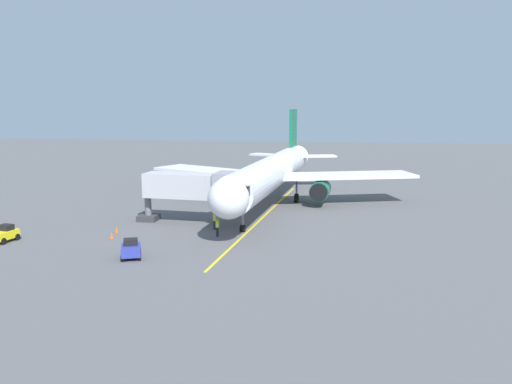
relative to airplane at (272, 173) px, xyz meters
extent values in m
plane|color=#565659|center=(1.40, -1.89, -4.00)|extent=(220.00, 220.00, 0.00)
cube|color=yellow|center=(0.02, 6.28, -4.00)|extent=(3.26, 39.90, 0.01)
cylinder|color=white|center=(0.02, 0.28, 0.10)|extent=(6.35, 34.19, 3.80)
ellipsoid|color=white|center=(1.39, 18.43, 0.10)|extent=(3.90, 4.26, 3.61)
cone|color=white|center=(-1.37, -18.17, 0.10)|extent=(3.64, 3.25, 3.42)
cube|color=black|center=(1.29, 17.03, 0.65)|extent=(3.34, 1.84, 0.90)
cube|color=white|center=(-8.76, -2.79, -0.50)|extent=(17.82, 10.13, 0.36)
cylinder|color=#146B47|center=(-5.84, -0.28, -2.00)|extent=(2.55, 3.56, 2.30)
cylinder|color=black|center=(-5.71, 1.47, -2.00)|extent=(2.11, 0.36, 2.10)
cube|color=white|center=(8.24, -4.07, -0.50)|extent=(17.59, 12.22, 0.36)
cylinder|color=#146B47|center=(5.73, -1.15, -2.00)|extent=(2.55, 3.56, 2.30)
cylinder|color=black|center=(5.86, 0.59, -2.00)|extent=(2.11, 0.36, 2.10)
cube|color=#146B47|center=(-1.15, -15.18, 3.90)|extent=(0.72, 4.81, 7.20)
cube|color=white|center=(-4.32, -14.63, 0.70)|extent=(6.79, 3.84, 0.24)
cube|color=white|center=(2.07, -15.12, 0.70)|extent=(6.83, 4.65, 0.24)
cylinder|color=slate|center=(1.04, 13.74, -2.27)|extent=(0.24, 0.24, 2.77)
cylinder|color=black|center=(1.04, 13.74, -3.65)|extent=(0.50, 0.73, 0.70)
cylinder|color=slate|center=(-2.80, -2.51, -2.07)|extent=(0.24, 0.24, 2.77)
cylinder|color=black|center=(-2.80, -2.51, -3.45)|extent=(0.53, 1.13, 1.10)
cylinder|color=slate|center=(2.39, -2.91, -2.07)|extent=(0.24, 0.24, 2.77)
cylinder|color=black|center=(2.39, -2.91, -3.45)|extent=(0.53, 1.13, 1.10)
cube|color=#B7B7BC|center=(7.33, 10.76, -0.10)|extent=(9.17, 3.27, 2.50)
cube|color=gray|center=(2.85, 11.10, -0.10)|extent=(3.03, 3.40, 3.00)
cylinder|color=slate|center=(11.82, 10.42, -2.05)|extent=(0.70, 0.70, 3.90)
cube|color=#333338|center=(11.82, 10.42, -3.70)|extent=(2.00, 2.00, 0.60)
cylinder|color=#23232D|center=(3.93, 13.23, -3.56)|extent=(0.26, 0.26, 0.88)
cube|color=#D8EA19|center=(3.93, 13.23, -2.82)|extent=(0.25, 0.39, 0.60)
cube|color=silver|center=(3.93, 13.23, -2.82)|extent=(0.26, 0.41, 0.10)
sphere|color=tan|center=(3.93, 13.23, -2.40)|extent=(0.22, 0.22, 0.22)
cylinder|color=#23232D|center=(3.03, 15.86, -3.56)|extent=(0.26, 0.26, 0.88)
cube|color=#D8EA19|center=(3.03, 15.86, -2.82)|extent=(0.25, 0.39, 0.60)
cube|color=silver|center=(3.03, 15.86, -2.82)|extent=(0.26, 0.41, 0.10)
sphere|color=#9E7051|center=(3.03, 15.86, -2.40)|extent=(0.22, 0.22, 0.22)
cube|color=black|center=(20.81, -14.10, -3.35)|extent=(1.65, 2.40, 0.70)
cube|color=black|center=(20.79, -14.40, -2.75)|extent=(1.16, 0.97, 0.50)
cylinder|color=black|center=(20.21, -13.26, -3.70)|extent=(0.29, 0.62, 0.60)
cylinder|color=black|center=(21.51, -13.35, -3.70)|extent=(0.29, 0.62, 0.60)
cylinder|color=black|center=(20.10, -14.85, -3.70)|extent=(0.29, 0.62, 0.60)
cylinder|color=black|center=(21.40, -14.94, -3.70)|extent=(0.29, 0.62, 0.60)
cube|color=#2D3899|center=(8.25, 23.65, -3.35)|extent=(2.24, 2.69, 0.70)
cube|color=black|center=(8.36, 23.37, -2.75)|extent=(1.35, 1.24, 0.50)
cylinder|color=black|center=(7.35, 24.15, -3.70)|extent=(0.45, 0.65, 0.60)
cylinder|color=black|center=(8.55, 24.63, -3.70)|extent=(0.45, 0.65, 0.60)
cylinder|color=black|center=(7.94, 22.66, -3.70)|extent=(0.45, 0.65, 0.60)
cylinder|color=black|center=(9.15, 23.14, -3.70)|extent=(0.45, 0.65, 0.60)
cube|color=yellow|center=(21.44, 20.71, -3.35)|extent=(1.88, 2.53, 0.70)
cube|color=black|center=(21.38, 20.41, -2.75)|extent=(1.24, 1.08, 0.50)
cylinder|color=black|center=(20.94, 21.61, -3.70)|extent=(0.35, 0.63, 0.60)
cylinder|color=black|center=(20.66, 20.03, -3.70)|extent=(0.35, 0.63, 0.60)
cylinder|color=black|center=(21.94, 19.81, -3.70)|extent=(0.35, 0.63, 0.60)
cone|color=#F2590F|center=(12.48, 18.05, -3.73)|extent=(0.32, 0.32, 0.55)
cone|color=#F2590F|center=(12.97, 15.87, -3.73)|extent=(0.32, 0.32, 0.55)
camera|label=1|loc=(-7.91, 61.18, 8.02)|focal=36.11mm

